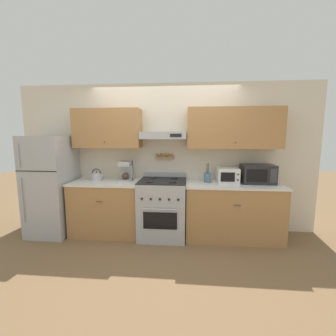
# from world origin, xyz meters

# --- Properties ---
(ground_plane) EXTENTS (16.00, 16.00, 0.00)m
(ground_plane) POSITION_xyz_m (0.00, 0.00, 0.00)
(ground_plane) COLOR brown
(wall_back) EXTENTS (5.20, 0.46, 2.55)m
(wall_back) POSITION_xyz_m (0.08, 0.63, 1.46)
(wall_back) COLOR beige
(wall_back) RESTS_ON ground_plane
(counter_left) EXTENTS (1.16, 0.68, 0.91)m
(counter_left) POSITION_xyz_m (-0.96, 0.34, 0.45)
(counter_left) COLOR #AD7A47
(counter_left) RESTS_ON ground_plane
(counter_right) EXTENTS (1.52, 0.68, 0.91)m
(counter_right) POSITION_xyz_m (1.14, 0.34, 0.45)
(counter_right) COLOR #AD7A47
(counter_right) RESTS_ON ground_plane
(stove_range) EXTENTS (0.75, 0.73, 1.03)m
(stove_range) POSITION_xyz_m (-0.00, 0.31, 0.48)
(stove_range) COLOR #ADAFB5
(stove_range) RESTS_ON ground_plane
(refrigerator) EXTENTS (0.66, 0.76, 1.66)m
(refrigerator) POSITION_xyz_m (-1.90, 0.29, 0.83)
(refrigerator) COLOR #ADAFB5
(refrigerator) RESTS_ON ground_plane
(tea_kettle) EXTENTS (0.23, 0.18, 0.21)m
(tea_kettle) POSITION_xyz_m (-1.15, 0.42, 0.98)
(tea_kettle) COLOR #B7B7BC
(tea_kettle) RESTS_ON counter_left
(coffee_maker) EXTENTS (0.20, 0.25, 0.33)m
(coffee_maker) POSITION_xyz_m (-0.64, 0.45, 1.07)
(coffee_maker) COLOR #ADAFB5
(coffee_maker) RESTS_ON counter_left
(microwave) EXTENTS (0.51, 0.37, 0.30)m
(microwave) POSITION_xyz_m (1.53, 0.44, 1.06)
(microwave) COLOR #232326
(microwave) RESTS_ON counter_right
(utensil_crock) EXTENTS (0.11, 0.11, 0.31)m
(utensil_crock) POSITION_xyz_m (0.73, 0.42, 0.99)
(utensil_crock) COLOR slate
(utensil_crock) RESTS_ON counter_right
(toaster_oven) EXTENTS (0.34, 0.32, 0.24)m
(toaster_oven) POSITION_xyz_m (1.06, 0.42, 1.03)
(toaster_oven) COLOR white
(toaster_oven) RESTS_ON counter_right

